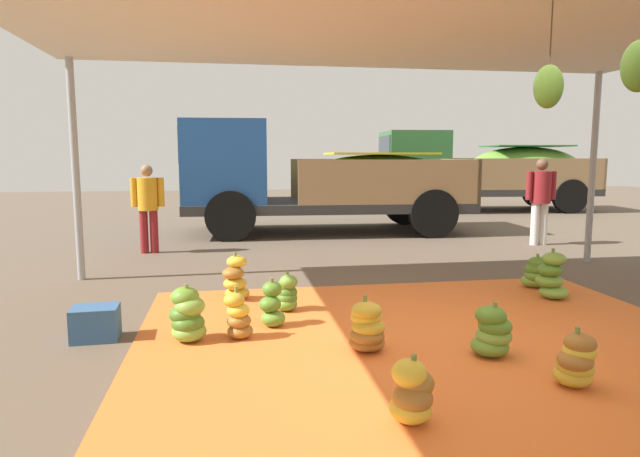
% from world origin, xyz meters
% --- Properties ---
extents(ground_plane, '(40.00, 40.00, 0.00)m').
position_xyz_m(ground_plane, '(0.00, 3.00, 0.00)').
color(ground_plane, brown).
extents(tarp_orange, '(5.35, 4.65, 0.01)m').
position_xyz_m(tarp_orange, '(0.00, 0.00, 0.01)').
color(tarp_orange, orange).
rests_on(tarp_orange, ground).
extents(tent_canopy, '(8.00, 7.00, 3.00)m').
position_xyz_m(tent_canopy, '(0.02, -0.10, 2.91)').
color(tent_canopy, '#9EA0A5').
rests_on(tent_canopy, ground).
extents(banana_bunch_0, '(0.40, 0.39, 0.43)m').
position_xyz_m(banana_bunch_0, '(2.04, 1.83, 0.20)').
color(banana_bunch_0, '#75A83D').
rests_on(banana_bunch_0, tarp_orange).
extents(banana_bunch_1, '(0.32, 0.28, 0.48)m').
position_xyz_m(banana_bunch_1, '(-1.73, 0.46, 0.21)').
color(banana_bunch_1, '#996628').
rests_on(banana_bunch_1, tarp_orange).
extents(banana_bunch_2, '(0.44, 0.46, 0.49)m').
position_xyz_m(banana_bunch_2, '(-0.65, -0.06, 0.22)').
color(banana_bunch_2, '#996628').
rests_on(banana_bunch_2, tarp_orange).
extents(banana_bunch_3, '(0.38, 0.39, 0.57)m').
position_xyz_m(banana_bunch_3, '(-1.74, 1.85, 0.25)').
color(banana_bunch_3, gold).
rests_on(banana_bunch_3, tarp_orange).
extents(banana_bunch_4, '(0.44, 0.44, 0.52)m').
position_xyz_m(banana_bunch_4, '(-2.18, 0.47, 0.24)').
color(banana_bunch_4, '#75A83D').
rests_on(banana_bunch_4, tarp_orange).
extents(banana_bunch_5, '(0.37, 0.38, 0.44)m').
position_xyz_m(banana_bunch_5, '(-0.68, -1.33, 0.20)').
color(banana_bunch_5, gold).
rests_on(banana_bunch_5, tarp_orange).
extents(banana_bunch_6, '(0.47, 0.46, 0.59)m').
position_xyz_m(banana_bunch_6, '(1.92, 1.30, 0.26)').
color(banana_bunch_6, '#75A83D').
rests_on(banana_bunch_6, tarp_orange).
extents(banana_bunch_7, '(0.37, 0.37, 0.44)m').
position_xyz_m(banana_bunch_7, '(0.67, -1.00, 0.20)').
color(banana_bunch_7, gold).
rests_on(banana_bunch_7, tarp_orange).
extents(banana_bunch_9, '(0.44, 0.42, 0.46)m').
position_xyz_m(banana_bunch_9, '(0.36, -0.33, 0.21)').
color(banana_bunch_9, '#60932D').
rests_on(banana_bunch_9, tarp_orange).
extents(banana_bunch_10, '(0.35, 0.35, 0.48)m').
position_xyz_m(banana_bunch_10, '(-1.40, 0.78, 0.21)').
color(banana_bunch_10, '#60932D').
rests_on(banana_bunch_10, tarp_orange).
extents(banana_bunch_11, '(0.33, 0.35, 0.44)m').
position_xyz_m(banana_bunch_11, '(-1.20, 1.31, 0.20)').
color(banana_bunch_11, '#60932D').
rests_on(banana_bunch_11, tarp_orange).
extents(cargo_truck_main, '(6.18, 2.73, 2.40)m').
position_xyz_m(cargo_truck_main, '(0.06, 7.43, 1.19)').
color(cargo_truck_main, '#2D2D2D').
rests_on(cargo_truck_main, ground).
extents(cargo_truck_far, '(6.52, 2.82, 2.40)m').
position_xyz_m(cargo_truck_far, '(5.85, 11.38, 1.24)').
color(cargo_truck_far, '#2D2D2D').
rests_on(cargo_truck_far, ground).
extents(worker_0, '(0.56, 0.34, 1.52)m').
position_xyz_m(worker_0, '(-3.17, 5.30, 0.89)').
color(worker_0, maroon).
rests_on(worker_0, ground).
extents(worker_1, '(0.59, 0.36, 1.62)m').
position_xyz_m(worker_1, '(3.98, 5.00, 0.95)').
color(worker_1, silver).
rests_on(worker_1, ground).
extents(crate_0, '(0.42, 0.34, 0.31)m').
position_xyz_m(crate_0, '(-3.02, 0.68, 0.15)').
color(crate_0, '#335B8E').
rests_on(crate_0, ground).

